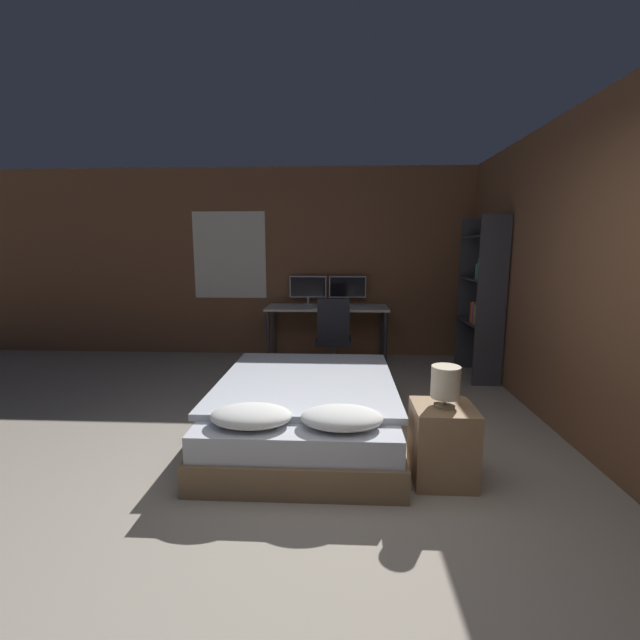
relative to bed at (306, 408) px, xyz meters
The scene contains 13 objects.
ground_plane 1.29m from the bed, 82.46° to the right, with size 20.00×20.00×0.00m, color #9E9384.
wall_back 3.05m from the bed, 87.00° to the left, with size 12.00×0.08×2.70m.
wall_side_right 2.47m from the bed, ahead, with size 0.06×12.00×2.70m.
bed is the anchor object (origin of this frame).
nightstand 1.20m from the bed, 34.26° to the right, with size 0.41×0.40×0.53m.
bedside_lamp 1.28m from the bed, 34.26° to the right, with size 0.19×0.19×0.28m.
desk 2.48m from the bed, 87.65° to the left, with size 1.67×0.64×0.77m.
monitor_left 2.77m from the bed, 93.93° to the left, with size 0.52×0.16×0.41m.
monitor_right 2.79m from the bed, 81.80° to the left, with size 0.52×0.16×0.41m.
keyboard 2.29m from the bed, 87.43° to the left, with size 0.36×0.13×0.02m.
computer_mouse 2.32m from the bed, 80.59° to the left, with size 0.07×0.05×0.04m.
office_chair 1.74m from the bed, 83.34° to the left, with size 0.52×0.52×0.98m.
bookshelf 2.72m from the bed, 40.70° to the left, with size 0.33×0.79×1.94m.
Camera 1 is at (0.12, -2.17, 1.58)m, focal length 24.00 mm.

